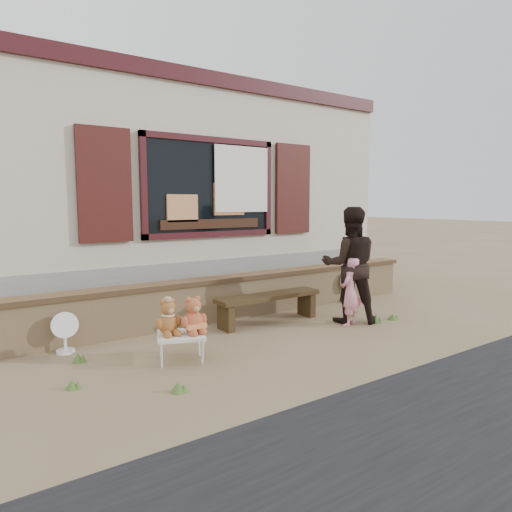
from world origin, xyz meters
TOP-DOWN VIEW (x-y plane):
  - ground at (0.00, 0.00)m, footprint 80.00×80.00m
  - shopfront at (0.00, 4.49)m, footprint 8.04×5.13m
  - brick_wall at (0.00, 1.00)m, footprint 7.10×0.36m
  - bench at (0.11, 0.43)m, footprint 1.71×0.36m
  - folding_chair at (-1.69, -0.35)m, footprint 0.66×0.63m
  - teddy_bear_left at (-1.82, -0.29)m, footprint 0.38×0.36m
  - teddy_bear_right at (-1.56, -0.40)m, footprint 0.40×0.37m
  - child at (1.00, -0.37)m, footprint 0.43×0.35m
  - adult at (1.15, -0.21)m, footprint 1.07×1.02m
  - fan_left at (-2.71, 0.72)m, footprint 0.32×0.21m
  - fan_right at (2.14, 0.80)m, footprint 0.34×0.23m
  - grass_tufts at (0.28, -0.19)m, footprint 4.84×1.59m

SIDE VIEW (x-z plane):
  - ground at x=0.00m, z-range 0.00..0.00m
  - grass_tufts at x=0.28m, z-range -0.02..0.14m
  - fan_left at x=-2.71m, z-range 0.00..0.51m
  - fan_right at x=2.14m, z-range 0.00..0.55m
  - folding_chair at x=-1.69m, z-range 0.13..0.45m
  - bench at x=0.11m, z-range 0.10..0.54m
  - brick_wall at x=0.00m, z-range 0.01..0.67m
  - child at x=1.00m, z-range 0.00..1.01m
  - teddy_bear_left at x=-1.82m, z-range 0.32..0.74m
  - teddy_bear_right at x=-1.56m, z-range 0.32..0.75m
  - adult at x=1.15m, z-range 0.00..1.73m
  - shopfront at x=0.00m, z-range 0.00..4.00m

